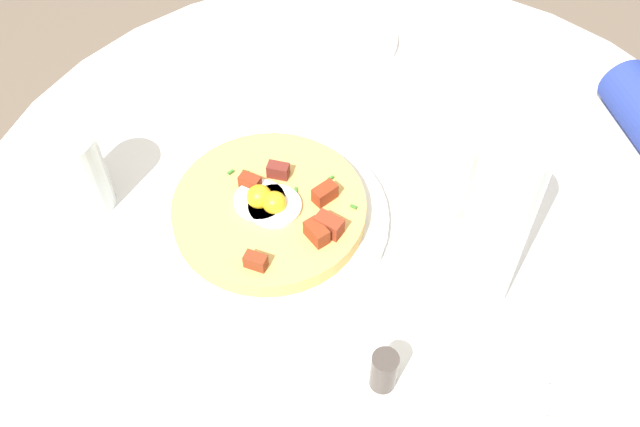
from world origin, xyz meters
TOP-DOWN VIEW (x-y plane):
  - dining_table at (0.00, 0.00)m, footprint 1.01×1.01m
  - pizza_plate at (-0.11, -0.04)m, footprint 0.29×0.29m
  - breakfast_pizza at (-0.11, -0.04)m, footprint 0.23×0.23m
  - bread_plate at (-0.17, 0.30)m, footprint 0.17×0.17m
  - knife at (0.33, -0.11)m, footprint 0.18×0.05m
  - water_glass at (-0.33, -0.11)m, footprint 0.07×0.07m
  - water_bottle at (0.14, -0.04)m, footprint 0.07×0.07m
  - salt_shaker at (0.10, 0.13)m, footprint 0.03×0.03m
  - pepper_shaker at (0.09, -0.18)m, footprint 0.03×0.03m

SIDE VIEW (x-z plane):
  - dining_table at x=0.00m, z-range 0.19..0.93m
  - bread_plate at x=-0.17m, z-range 0.74..0.75m
  - pizza_plate at x=-0.11m, z-range 0.74..0.75m
  - knife at x=0.33m, z-range 0.74..0.75m
  - salt_shaker at x=0.10m, z-range 0.74..0.79m
  - breakfast_pizza at x=-0.11m, z-range 0.74..0.79m
  - pepper_shaker at x=0.09m, z-range 0.74..0.79m
  - water_glass at x=-0.33m, z-range 0.74..0.86m
  - water_bottle at x=0.14m, z-range 0.74..0.99m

